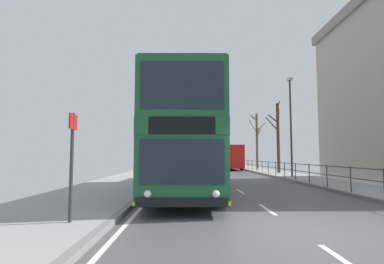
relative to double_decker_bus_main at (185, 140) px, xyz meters
name	(u,v)px	position (x,y,z in m)	size (l,w,h in m)	color
ground	(265,228)	(1.87, -6.40, -2.31)	(15.80, 140.00, 0.20)	#4D4D52
double_decker_bus_main	(185,140)	(0.00, 0.00, 0.00)	(2.78, 10.86, 4.48)	#19512D
background_bus_far_lane	(228,157)	(5.27, 25.44, -0.73)	(2.69, 10.58, 2.94)	red
pedestrian_railing_far_kerb	(276,166)	(7.04, 10.60, -1.47)	(0.05, 30.96, 1.08)	#2D3338
bus_stop_sign_near	(72,154)	(-2.57, -6.24, -0.65)	(0.08, 0.44, 2.51)	#2D2D33
street_lamp_far_side	(291,119)	(7.94, 9.49, 2.15)	(0.28, 0.60, 7.49)	#38383D
bare_tree_far_00	(278,135)	(8.55, 14.94, 1.27)	(1.17, 2.25, 6.55)	#423328
bare_tree_far_01	(257,139)	(8.74, 24.34, 1.49)	(2.03, 2.59, 7.26)	brown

